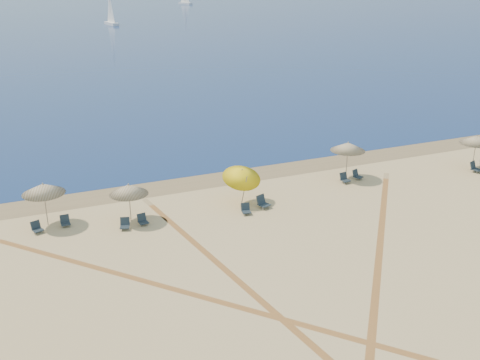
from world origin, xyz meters
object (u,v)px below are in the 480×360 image
object	(u,v)px
chair_8	(345,178)
chair_5	(143,220)
umbrella_2	(129,189)
chair_6	(246,209)
chair_2	(37,228)
umbrella_1	(43,189)
umbrella_3	(242,174)
umbrella_4	(348,147)
chair_4	(125,224)
umbrella_5	(477,140)
chair_10	(475,167)
chair_7	(263,202)
chair_3	(65,221)
chair_9	(357,175)
sailboat_1	(111,14)

from	to	relation	value
chair_8	chair_5	bearing A→B (deg)	178.45
umbrella_2	chair_6	xyz separation A→B (m)	(6.31, -1.60, -1.63)
chair_2	chair_5	size ratio (longest dim) A/B	1.12
umbrella_1	umbrella_3	distance (m)	11.12
umbrella_3	umbrella_1	bearing A→B (deg)	172.61
umbrella_4	chair_4	bearing A→B (deg)	-172.87
umbrella_1	chair_2	xyz separation A→B (m)	(-0.62, -0.75, -1.87)
umbrella_5	chair_10	world-z (taller)	umbrella_5
umbrella_4	chair_7	world-z (taller)	umbrella_4
chair_6	chair_4	bearing A→B (deg)	-177.08
umbrella_2	umbrella_4	world-z (taller)	umbrella_4
umbrella_1	chair_3	distance (m)	2.13
umbrella_5	chair_8	bearing A→B (deg)	172.46
chair_7	chair_4	bearing A→B (deg)	158.23
umbrella_1	chair_8	distance (m)	18.69
umbrella_3	chair_3	world-z (taller)	umbrella_3
chair_7	umbrella_1	bearing A→B (deg)	148.74
umbrella_3	chair_5	distance (m)	6.42
chair_5	umbrella_5	bearing A→B (deg)	-9.12
umbrella_3	chair_8	xyz separation A→B (m)	(7.55, 0.57, -1.56)
chair_4	chair_6	xyz separation A→B (m)	(6.83, -0.73, -0.00)
chair_6	chair_10	world-z (taller)	chair_10
umbrella_1	umbrella_3	bearing A→B (deg)	-7.39
chair_8	chair_6	bearing A→B (deg)	-172.00
chair_3	chair_9	distance (m)	18.81
umbrella_1	chair_10	size ratio (longest dim) A/B	2.96
umbrella_4	chair_6	size ratio (longest dim) A/B	3.88
chair_4	chair_5	xyz separation A→B (m)	(1.02, 0.15, -0.00)
chair_3	chair_8	distance (m)	17.70
chair_8	chair_4	bearing A→B (deg)	178.70
chair_2	chair_7	bearing A→B (deg)	-28.01
umbrella_4	chair_10	distance (m)	9.38
umbrella_5	chair_10	bearing A→B (deg)	-118.68
umbrella_4	chair_3	distance (m)	18.32
chair_6	sailboat_1	bearing A→B (deg)	92.17
chair_2	chair_4	distance (m)	4.65
umbrella_3	sailboat_1	world-z (taller)	sailboat_1
umbrella_1	sailboat_1	size ratio (longest dim) A/B	0.30
chair_3	chair_5	distance (m)	4.23
umbrella_1	chair_4	distance (m)	4.76
umbrella_5	umbrella_2	bearing A→B (deg)	177.94
umbrella_2	chair_2	xyz separation A→B (m)	(-4.95, 0.53, -1.63)
umbrella_4	chair_10	size ratio (longest dim) A/B	3.06
umbrella_2	chair_7	distance (m)	7.83
chair_3	chair_7	size ratio (longest dim) A/B	0.68
umbrella_1	umbrella_4	size ratio (longest dim) A/B	0.97
umbrella_4	chair_7	distance (m)	7.74
chair_3	sailboat_1	distance (m)	108.25
chair_4	chair_3	bearing A→B (deg)	168.11
chair_3	sailboat_1	size ratio (longest dim) A/B	0.07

